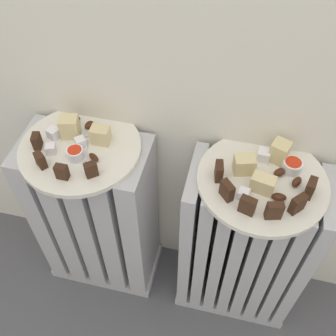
% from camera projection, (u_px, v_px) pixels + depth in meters
% --- Properties ---
extents(radiator_left, '(0.32, 0.18, 0.55)m').
position_uv_depth(radiator_left, '(98.00, 218.00, 1.11)').
color(radiator_left, '#B2B2B7').
rests_on(radiator_left, ground_plane).
extents(radiator_right, '(0.32, 0.18, 0.55)m').
position_uv_depth(radiator_right, '(243.00, 248.00, 1.05)').
color(radiator_right, '#B2B2B7').
rests_on(radiator_right, ground_plane).
extents(plate_left, '(0.28, 0.28, 0.01)m').
position_uv_depth(plate_left, '(80.00, 148.00, 0.89)').
color(plate_left, silver).
rests_on(plate_left, radiator_left).
extents(plate_right, '(0.28, 0.28, 0.01)m').
position_uv_depth(plate_right, '(262.00, 181.00, 0.83)').
color(plate_right, silver).
rests_on(plate_right, radiator_right).
extents(dark_cake_slice_left_0, '(0.02, 0.03, 0.04)m').
position_uv_depth(dark_cake_slice_left_0, '(37.00, 141.00, 0.87)').
color(dark_cake_slice_left_0, '#382114').
rests_on(dark_cake_slice_left_0, plate_left).
extents(dark_cake_slice_left_1, '(0.03, 0.03, 0.04)m').
position_uv_depth(dark_cake_slice_left_1, '(41.00, 160.00, 0.84)').
color(dark_cake_slice_left_1, '#382114').
rests_on(dark_cake_slice_left_1, plate_left).
extents(dark_cake_slice_left_2, '(0.03, 0.02, 0.04)m').
position_uv_depth(dark_cake_slice_left_2, '(62.00, 172.00, 0.82)').
color(dark_cake_slice_left_2, '#382114').
rests_on(dark_cake_slice_left_2, plate_left).
extents(dark_cake_slice_left_3, '(0.03, 0.03, 0.04)m').
position_uv_depth(dark_cake_slice_left_3, '(91.00, 170.00, 0.82)').
color(dark_cake_slice_left_3, '#382114').
rests_on(dark_cake_slice_left_3, plate_left).
extents(marble_cake_slice_left_0, '(0.04, 0.03, 0.04)m').
position_uv_depth(marble_cake_slice_left_0, '(101.00, 135.00, 0.88)').
color(marble_cake_slice_left_0, beige).
rests_on(marble_cake_slice_left_0, plate_left).
extents(marble_cake_slice_left_1, '(0.05, 0.04, 0.05)m').
position_uv_depth(marble_cake_slice_left_1, '(70.00, 127.00, 0.89)').
color(marble_cake_slice_left_1, beige).
rests_on(marble_cake_slice_left_1, plate_left).
extents(turkish_delight_left_0, '(0.03, 0.03, 0.02)m').
position_uv_depth(turkish_delight_left_0, '(54.00, 133.00, 0.90)').
color(turkish_delight_left_0, white).
rests_on(turkish_delight_left_0, plate_left).
extents(turkish_delight_left_1, '(0.03, 0.03, 0.02)m').
position_uv_depth(turkish_delight_left_1, '(81.00, 142.00, 0.88)').
color(turkish_delight_left_1, white).
rests_on(turkish_delight_left_1, plate_left).
extents(turkish_delight_left_2, '(0.03, 0.03, 0.02)m').
position_uv_depth(turkish_delight_left_2, '(51.00, 149.00, 0.87)').
color(turkish_delight_left_2, white).
rests_on(turkish_delight_left_2, plate_left).
extents(medjool_date_left_0, '(0.03, 0.03, 0.01)m').
position_uv_depth(medjool_date_left_0, '(94.00, 157.00, 0.86)').
color(medjool_date_left_0, '#3D1E0F').
rests_on(medjool_date_left_0, plate_left).
extents(medjool_date_left_1, '(0.03, 0.02, 0.01)m').
position_uv_depth(medjool_date_left_1, '(75.00, 119.00, 0.94)').
color(medjool_date_left_1, '#3D1E0F').
rests_on(medjool_date_left_1, plate_left).
extents(medjool_date_left_2, '(0.02, 0.03, 0.01)m').
position_uv_depth(medjool_date_left_2, '(89.00, 125.00, 0.92)').
color(medjool_date_left_2, '#3D1E0F').
rests_on(medjool_date_left_2, plate_left).
extents(jam_bowl_left, '(0.04, 0.04, 0.03)m').
position_uv_depth(jam_bowl_left, '(75.00, 153.00, 0.86)').
color(jam_bowl_left, white).
rests_on(jam_bowl_left, plate_left).
extents(dark_cake_slice_right_0, '(0.02, 0.03, 0.04)m').
position_uv_depth(dark_cake_slice_right_0, '(219.00, 171.00, 0.81)').
color(dark_cake_slice_right_0, '#382114').
rests_on(dark_cake_slice_right_0, plate_right).
extents(dark_cake_slice_right_1, '(0.03, 0.03, 0.04)m').
position_uv_depth(dark_cake_slice_right_1, '(227.00, 190.00, 0.78)').
color(dark_cake_slice_right_1, '#382114').
rests_on(dark_cake_slice_right_1, plate_right).
extents(dark_cake_slice_right_2, '(0.03, 0.02, 0.04)m').
position_uv_depth(dark_cake_slice_right_2, '(247.00, 205.00, 0.76)').
color(dark_cake_slice_right_2, '#382114').
rests_on(dark_cake_slice_right_2, plate_right).
extents(dark_cake_slice_right_3, '(0.03, 0.02, 0.04)m').
position_uv_depth(dark_cake_slice_right_3, '(274.00, 211.00, 0.75)').
color(dark_cake_slice_right_3, '#382114').
rests_on(dark_cake_slice_right_3, plate_right).
extents(dark_cake_slice_right_4, '(0.03, 0.03, 0.04)m').
position_uv_depth(dark_cake_slice_right_4, '(298.00, 204.00, 0.76)').
color(dark_cake_slice_right_4, '#382114').
rests_on(dark_cake_slice_right_4, plate_right).
extents(dark_cake_slice_right_5, '(0.02, 0.03, 0.04)m').
position_uv_depth(dark_cake_slice_right_5, '(310.00, 188.00, 0.79)').
color(dark_cake_slice_right_5, '#382114').
rests_on(dark_cake_slice_right_5, plate_right).
extents(marble_cake_slice_right_0, '(0.05, 0.05, 0.05)m').
position_uv_depth(marble_cake_slice_right_0, '(280.00, 152.00, 0.84)').
color(marble_cake_slice_right_0, beige).
rests_on(marble_cake_slice_right_0, plate_right).
extents(marble_cake_slice_right_1, '(0.05, 0.04, 0.04)m').
position_uv_depth(marble_cake_slice_right_1, '(263.00, 184.00, 0.80)').
color(marble_cake_slice_right_1, beige).
rests_on(marble_cake_slice_right_1, plate_right).
extents(marble_cake_slice_right_2, '(0.05, 0.04, 0.04)m').
position_uv_depth(marble_cake_slice_right_2, '(244.00, 165.00, 0.83)').
color(marble_cake_slice_right_2, beige).
rests_on(marble_cake_slice_right_2, plate_right).
extents(turkish_delight_right_0, '(0.03, 0.03, 0.03)m').
position_uv_depth(turkish_delight_right_0, '(264.00, 155.00, 0.85)').
color(turkish_delight_right_0, white).
rests_on(turkish_delight_right_0, plate_right).
extents(turkish_delight_right_1, '(0.03, 0.03, 0.02)m').
position_uv_depth(turkish_delight_right_1, '(244.00, 194.00, 0.79)').
color(turkish_delight_right_1, white).
rests_on(turkish_delight_right_1, plate_right).
extents(medjool_date_right_0, '(0.03, 0.03, 0.02)m').
position_uv_depth(medjool_date_right_0, '(279.00, 172.00, 0.83)').
color(medjool_date_right_0, '#3D1E0F').
rests_on(medjool_date_right_0, plate_right).
extents(medjool_date_right_1, '(0.03, 0.03, 0.02)m').
position_uv_depth(medjool_date_right_1, '(297.00, 182.00, 0.81)').
color(medjool_date_right_1, '#3D1E0F').
rests_on(medjool_date_right_1, plate_right).
extents(medjool_date_right_2, '(0.03, 0.02, 0.01)m').
position_uv_depth(medjool_date_right_2, '(279.00, 197.00, 0.79)').
color(medjool_date_right_2, '#3D1E0F').
rests_on(medjool_date_right_2, plate_right).
extents(jam_bowl_right, '(0.04, 0.04, 0.03)m').
position_uv_depth(jam_bowl_right, '(292.00, 166.00, 0.83)').
color(jam_bowl_right, white).
rests_on(jam_bowl_right, plate_right).
extents(fork, '(0.05, 0.10, 0.00)m').
position_uv_depth(fork, '(86.00, 143.00, 0.89)').
color(fork, silver).
rests_on(fork, plate_left).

